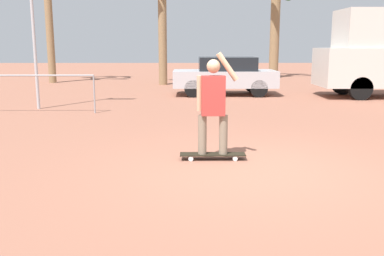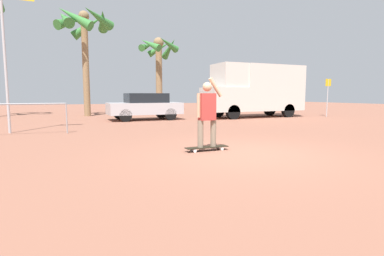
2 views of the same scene
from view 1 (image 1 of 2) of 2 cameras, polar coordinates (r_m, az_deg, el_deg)
The scene contains 6 objects.
ground_plane at distance 6.61m, azimuth 8.13°, elevation -5.57°, with size 80.00×80.00×0.00m, color #935B47.
skateboard at distance 7.12m, azimuth 2.77°, elevation -3.57°, with size 1.09×0.25×0.10m.
person_skateboarder at distance 6.95m, azimuth 2.83°, elevation 3.56°, with size 0.67×0.22×1.67m.
parked_car_silver at distance 16.42m, azimuth 4.43°, elevation 7.07°, with size 3.87×1.80×1.43m.
flagpole at distance 13.49m, azimuth -20.24°, elevation 15.56°, with size 1.07×0.12×5.35m.
plaza_railing_segment at distance 12.70m, azimuth -21.03°, elevation 5.82°, with size 3.67×0.05×1.08m.
Camera 1 is at (-0.98, -6.26, 1.87)m, focal length 40.00 mm.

